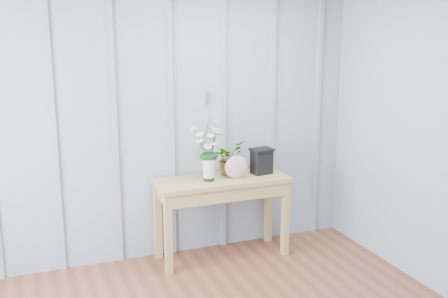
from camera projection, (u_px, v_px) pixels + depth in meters
name	position (u px, v px, depth m)	size (l,w,h in m)	color
room_shell	(186.00, 40.00, 3.21)	(4.00, 4.50, 2.50)	#93A2B4
sideboard	(222.00, 190.00, 4.72)	(1.20, 0.45, 0.75)	#A08A4E
daisy_vase	(209.00, 141.00, 4.54)	(0.40, 0.31, 0.57)	black
spider_plant	(229.00, 158.00, 4.79)	(0.28, 0.24, 0.31)	black
felt_disc_vessel	(236.00, 167.00, 4.67)	(0.21, 0.06, 0.21)	#934971
carved_box	(262.00, 161.00, 4.82)	(0.22, 0.18, 0.24)	black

